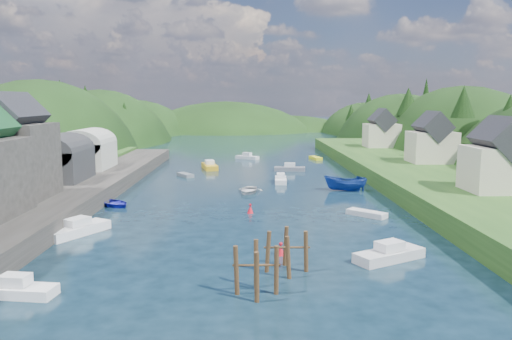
{
  "coord_description": "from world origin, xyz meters",
  "views": [
    {
      "loc": [
        -1.01,
        -32.54,
        12.51
      ],
      "look_at": [
        0.0,
        28.0,
        4.0
      ],
      "focal_mm": 35.0,
      "sensor_mm": 36.0,
      "label": 1
    }
  ],
  "objects_px": {
    "channel_buoy_near": "(281,250)",
    "channel_buoy_far": "(250,209)",
    "piling_cluster_near": "(256,274)",
    "piling_cluster_far": "(287,255)"
  },
  "relations": [
    {
      "from": "channel_buoy_near",
      "to": "channel_buoy_far",
      "type": "relative_size",
      "value": 1.0
    },
    {
      "from": "piling_cluster_near",
      "to": "channel_buoy_near",
      "type": "height_order",
      "value": "piling_cluster_near"
    },
    {
      "from": "channel_buoy_near",
      "to": "piling_cluster_near",
      "type": "bearing_deg",
      "value": -104.47
    },
    {
      "from": "piling_cluster_far",
      "to": "channel_buoy_near",
      "type": "distance_m",
      "value": 4.04
    },
    {
      "from": "channel_buoy_near",
      "to": "channel_buoy_far",
      "type": "xyz_separation_m",
      "value": [
        -2.4,
        15.25,
        0.0
      ]
    },
    {
      "from": "channel_buoy_far",
      "to": "piling_cluster_near",
      "type": "bearing_deg",
      "value": -89.33
    },
    {
      "from": "piling_cluster_far",
      "to": "piling_cluster_near",
      "type": "bearing_deg",
      "value": -118.31
    },
    {
      "from": "piling_cluster_near",
      "to": "channel_buoy_near",
      "type": "bearing_deg",
      "value": 75.53
    },
    {
      "from": "piling_cluster_near",
      "to": "channel_buoy_far",
      "type": "distance_m",
      "value": 23.5
    },
    {
      "from": "piling_cluster_near",
      "to": "channel_buoy_near",
      "type": "xyz_separation_m",
      "value": [
        2.12,
        8.22,
        -0.89
      ]
    }
  ]
}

